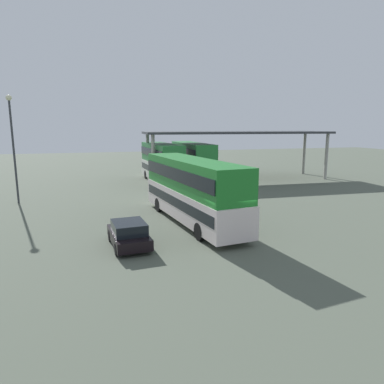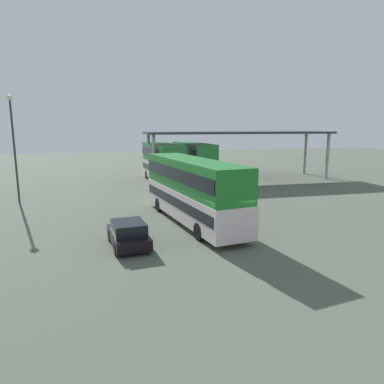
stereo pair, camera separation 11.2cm
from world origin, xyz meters
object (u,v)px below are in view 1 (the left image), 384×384
object	(u,v)px
double_decker_main	(192,188)
double_decker_near_canopy	(162,161)
double_decker_mid_row	(192,159)
parked_hatchback	(129,234)
lamppost_tall	(12,137)

from	to	relation	value
double_decker_main	double_decker_near_canopy	bearing A→B (deg)	-11.98
double_decker_near_canopy	double_decker_mid_row	xyz separation A→B (m)	(3.98, 1.43, -0.02)
double_decker_main	parked_hatchback	bearing A→B (deg)	121.49
parked_hatchback	double_decker_near_canopy	size ratio (longest dim) A/B	0.37
lamppost_tall	double_decker_main	bearing A→B (deg)	-37.72
parked_hatchback	lamppost_tall	distance (m)	15.73
lamppost_tall	double_decker_near_canopy	bearing A→B (deg)	29.04
parked_hatchback	double_decker_mid_row	xyz separation A→B (m)	(9.72, 21.80, 1.67)
double_decker_near_canopy	double_decker_mid_row	size ratio (longest dim) A/B	0.96
double_decker_main	lamppost_tall	distance (m)	15.56
double_decker_main	double_decker_mid_row	world-z (taller)	double_decker_mid_row
double_decker_main	parked_hatchback	world-z (taller)	double_decker_main
double_decker_main	lamppost_tall	xyz separation A→B (m)	(-12.07, 9.33, 3.07)
parked_hatchback	double_decker_mid_row	size ratio (longest dim) A/B	0.35
double_decker_mid_row	double_decker_main	bearing A→B (deg)	162.91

